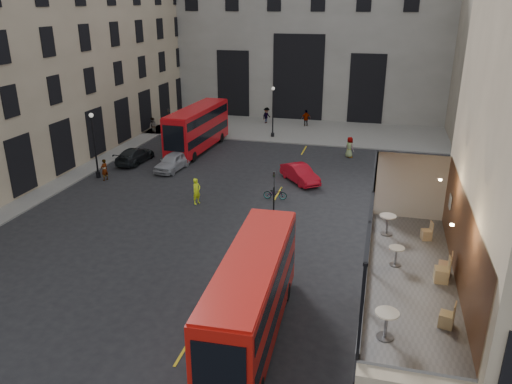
% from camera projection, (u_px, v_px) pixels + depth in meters
% --- Properties ---
extents(ground, '(140.00, 140.00, 0.00)m').
position_uv_depth(ground, '(234.00, 351.00, 20.52)').
color(ground, black).
rests_on(ground, ground).
extents(host_frontage, '(3.00, 11.00, 4.50)m').
position_uv_depth(host_frontage, '(403.00, 330.00, 18.20)').
color(host_frontage, '#C1AF91').
rests_on(host_frontage, ground).
extents(cafe_floor, '(3.00, 10.00, 0.10)m').
position_uv_depth(cafe_floor, '(410.00, 275.00, 17.38)').
color(cafe_floor, slate).
rests_on(cafe_floor, host_frontage).
extents(gateway, '(35.00, 10.60, 18.00)m').
position_uv_depth(gateway, '(306.00, 37.00, 61.73)').
color(gateway, '#9D9A93').
rests_on(gateway, ground).
extents(pavement_far, '(40.00, 12.00, 0.12)m').
position_uv_depth(pavement_far, '(280.00, 128.00, 56.26)').
color(pavement_far, slate).
rests_on(pavement_far, ground).
extents(traffic_light_near, '(0.16, 0.20, 3.80)m').
position_uv_depth(traffic_light_near, '(274.00, 193.00, 30.74)').
color(traffic_light_near, black).
rests_on(traffic_light_near, ground).
extents(traffic_light_far, '(0.16, 0.20, 3.80)m').
position_uv_depth(traffic_light_far, '(169.00, 123.00, 48.47)').
color(traffic_light_far, black).
rests_on(traffic_light_far, ground).
extents(street_lamp_a, '(0.36, 0.36, 5.33)m').
position_uv_depth(street_lamp_a, '(95.00, 149.00, 39.90)').
color(street_lamp_a, black).
rests_on(street_lamp_a, ground).
extents(street_lamp_b, '(0.36, 0.36, 5.33)m').
position_uv_depth(street_lamp_b, '(273.00, 115.00, 51.81)').
color(street_lamp_b, black).
rests_on(street_lamp_b, ground).
extents(bus_near, '(2.66, 9.90, 3.92)m').
position_uv_depth(bus_near, '(252.00, 293.00, 20.60)').
color(bus_near, '#AE120C').
rests_on(bus_near, ground).
extents(bus_far, '(2.83, 10.49, 4.15)m').
position_uv_depth(bus_far, '(198.00, 126.00, 47.46)').
color(bus_far, red).
rests_on(bus_far, ground).
extents(car_a, '(2.11, 4.39, 1.45)m').
position_uv_depth(car_a, '(172.00, 162.00, 42.37)').
color(car_a, '#9B9CA3').
rests_on(car_a, ground).
extents(car_b, '(3.80, 4.16, 1.38)m').
position_uv_depth(car_b, '(300.00, 174.00, 39.51)').
color(car_b, '#B30B18').
rests_on(car_b, ground).
extents(car_c, '(2.08, 4.67, 1.33)m').
position_uv_depth(car_c, '(135.00, 155.00, 44.31)').
color(car_c, black).
rests_on(car_c, ground).
extents(bicycle, '(1.74, 0.71, 0.89)m').
position_uv_depth(bicycle, '(275.00, 193.00, 36.14)').
color(bicycle, gray).
rests_on(bicycle, ground).
extents(cyclist, '(0.69, 0.81, 1.88)m').
position_uv_depth(cyclist, '(197.00, 191.00, 35.17)').
color(cyclist, '#E3FF1A').
rests_on(cyclist, ground).
extents(pedestrian_a, '(1.12, 1.02, 1.86)m').
position_uv_depth(pedestrian_a, '(153.00, 126.00, 53.41)').
color(pedestrian_a, gray).
rests_on(pedestrian_a, ground).
extents(pedestrian_b, '(1.18, 1.45, 1.96)m').
position_uv_depth(pedestrian_b, '(267.00, 116.00, 58.11)').
color(pedestrian_b, gray).
rests_on(pedestrian_b, ground).
extents(pedestrian_c, '(1.24, 0.95, 1.96)m').
position_uv_depth(pedestrian_c, '(306.00, 119.00, 56.79)').
color(pedestrian_c, gray).
rests_on(pedestrian_c, ground).
extents(pedestrian_d, '(1.10, 1.08, 1.92)m').
position_uv_depth(pedestrian_d, '(350.00, 147.00, 45.71)').
color(pedestrian_d, gray).
rests_on(pedestrian_d, ground).
extents(pedestrian_e, '(0.59, 0.74, 1.76)m').
position_uv_depth(pedestrian_e, '(104.00, 170.00, 39.83)').
color(pedestrian_e, gray).
rests_on(pedestrian_e, ground).
extents(cafe_table_near, '(0.67, 0.67, 0.84)m').
position_uv_depth(cafe_table_near, '(386.00, 321.00, 13.87)').
color(cafe_table_near, silver).
rests_on(cafe_table_near, cafe_floor).
extents(cafe_table_mid, '(0.56, 0.56, 0.70)m').
position_uv_depth(cafe_table_mid, '(396.00, 253.00, 17.76)').
color(cafe_table_mid, beige).
rests_on(cafe_table_mid, cafe_floor).
extents(cafe_table_far, '(0.66, 0.66, 0.82)m').
position_uv_depth(cafe_table_far, '(387.00, 222.00, 20.12)').
color(cafe_table_far, white).
rests_on(cafe_table_far, cafe_floor).
extents(cafe_chair_a, '(0.49, 0.49, 0.81)m').
position_uv_depth(cafe_chair_a, '(447.00, 319.00, 14.46)').
color(cafe_chair_a, tan).
rests_on(cafe_chair_a, cafe_floor).
extents(cafe_chair_b, '(0.46, 0.46, 0.92)m').
position_uv_depth(cafe_chair_b, '(442.00, 274.00, 16.78)').
color(cafe_chair_b, tan).
rests_on(cafe_chair_b, cafe_floor).
extents(cafe_chair_c, '(0.48, 0.48, 0.86)m').
position_uv_depth(cafe_chair_c, '(445.00, 268.00, 17.19)').
color(cafe_chair_c, tan).
rests_on(cafe_chair_c, cafe_floor).
extents(cafe_chair_d, '(0.45, 0.45, 0.76)m').
position_uv_depth(cafe_chair_d, '(427.00, 234.00, 19.78)').
color(cafe_chair_d, tan).
rests_on(cafe_chair_d, cafe_floor).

